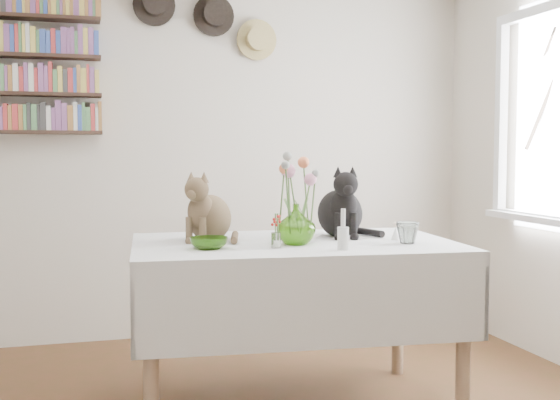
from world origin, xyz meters
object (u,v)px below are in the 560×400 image
object	(u,v)px
dining_table	(294,283)
bookshelf_unit	(19,61)
tabby_cat	(209,205)
black_cat	(340,200)
flower_vase	(296,224)

from	to	relation	value
dining_table	bookshelf_unit	size ratio (longest dim) A/B	1.64
tabby_cat	black_cat	xyz separation A→B (m)	(0.68, -0.02, 0.01)
dining_table	flower_vase	size ratio (longest dim) A/B	8.48
flower_vase	bookshelf_unit	distance (m)	2.25
dining_table	flower_vase	bearing A→B (deg)	-102.15
flower_vase	bookshelf_unit	bearing A→B (deg)	130.70
tabby_cat	bookshelf_unit	distance (m)	1.82
black_cat	flower_vase	bearing A→B (deg)	-133.31
dining_table	bookshelf_unit	xyz separation A→B (m)	(-1.37, 1.45, 1.21)
black_cat	bookshelf_unit	bearing A→B (deg)	149.98
black_cat	flower_vase	world-z (taller)	black_cat
flower_vase	black_cat	bearing A→B (deg)	38.31
flower_vase	dining_table	bearing A→B (deg)	77.85
dining_table	flower_vase	world-z (taller)	flower_vase
flower_vase	tabby_cat	bearing A→B (deg)	144.43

